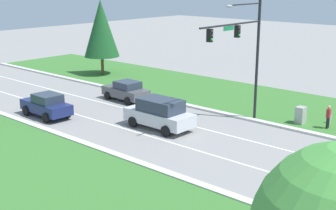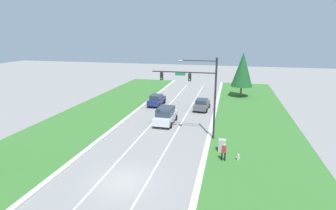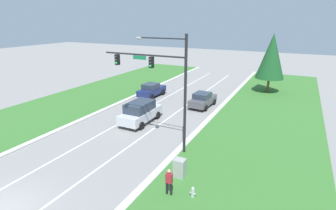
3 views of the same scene
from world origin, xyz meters
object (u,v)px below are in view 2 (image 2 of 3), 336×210
(traffic_signal_mast, at_px, (198,86))
(navy_sedan, at_px, (157,100))
(utility_cabinet, at_px, (222,146))
(pedestrian, at_px, (224,152))
(fire_hydrant, at_px, (238,157))
(graphite_sedan, at_px, (202,104))
(silver_suv, at_px, (166,115))
(conifer_near_right_tree, at_px, (243,70))

(traffic_signal_mast, bearing_deg, navy_sedan, 123.61)
(utility_cabinet, distance_m, pedestrian, 1.94)
(pedestrian, bearing_deg, fire_hydrant, -169.05)
(graphite_sedan, bearing_deg, fire_hydrant, -69.09)
(utility_cabinet, bearing_deg, traffic_signal_mast, 132.76)
(utility_cabinet, bearing_deg, silver_suv, 136.76)
(graphite_sedan, bearing_deg, silver_suv, -114.06)
(graphite_sedan, relative_size, conifer_near_right_tree, 0.55)
(silver_suv, bearing_deg, graphite_sedan, 62.82)
(traffic_signal_mast, xyz_separation_m, pedestrian, (3.06, -5.01, -4.76))
(silver_suv, relative_size, utility_cabinet, 3.88)
(navy_sedan, relative_size, conifer_near_right_tree, 0.57)
(traffic_signal_mast, height_order, conifer_near_right_tree, traffic_signal_mast)
(traffic_signal_mast, bearing_deg, pedestrian, -58.55)
(navy_sedan, distance_m, pedestrian, 20.19)
(pedestrian, relative_size, conifer_near_right_tree, 0.21)
(utility_cabinet, relative_size, conifer_near_right_tree, 0.16)
(navy_sedan, height_order, utility_cabinet, navy_sedan)
(navy_sedan, relative_size, pedestrian, 2.65)
(graphite_sedan, bearing_deg, utility_cabinet, -72.86)
(traffic_signal_mast, relative_size, utility_cabinet, 6.78)
(silver_suv, bearing_deg, pedestrian, -49.44)
(pedestrian, relative_size, fire_hydrant, 2.41)
(fire_hydrant, height_order, conifer_near_right_tree, conifer_near_right_tree)
(pedestrian, xyz_separation_m, conifer_near_right_tree, (2.18, 25.92, 4.02))
(fire_hydrant, bearing_deg, silver_suv, 136.37)
(navy_sedan, height_order, conifer_near_right_tree, conifer_near_right_tree)
(conifer_near_right_tree, bearing_deg, fire_hydrant, -92.01)
(navy_sedan, bearing_deg, utility_cabinet, -52.32)
(silver_suv, bearing_deg, traffic_signal_mast, -40.25)
(graphite_sedan, xyz_separation_m, pedestrian, (3.71, -16.04, 0.09))
(navy_sedan, bearing_deg, traffic_signal_mast, -54.40)
(silver_suv, xyz_separation_m, navy_sedan, (-3.53, 8.19, -0.18))
(navy_sedan, bearing_deg, fire_hydrant, -51.42)
(pedestrian, bearing_deg, utility_cabinet, -90.39)
(silver_suv, bearing_deg, utility_cabinet, -43.17)
(traffic_signal_mast, bearing_deg, silver_suv, 139.68)
(graphite_sedan, height_order, utility_cabinet, graphite_sedan)
(utility_cabinet, relative_size, fire_hydrant, 1.83)
(utility_cabinet, bearing_deg, navy_sedan, 125.69)
(navy_sedan, height_order, fire_hydrant, navy_sedan)
(navy_sedan, bearing_deg, conifer_near_right_tree, 36.27)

